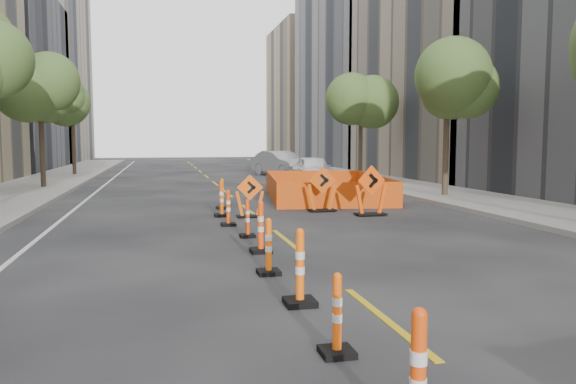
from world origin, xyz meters
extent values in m
plane|color=black|center=(0.00, 0.00, 0.00)|extent=(140.00, 140.00, 0.00)
cube|color=gray|center=(9.00, 12.00, 0.07)|extent=(4.00, 90.00, 0.15)
cube|color=gray|center=(-17.00, 55.60, 10.00)|extent=(12.00, 20.00, 20.00)
cube|color=gray|center=(17.00, 23.80, 7.00)|extent=(12.00, 16.00, 14.00)
cube|color=gray|center=(17.00, 40.20, 10.00)|extent=(12.00, 18.00, 20.00)
cube|color=tan|center=(17.00, 58.60, 8.00)|extent=(12.00, 14.00, 16.00)
cylinder|color=#382B1E|center=(-8.40, 20.00, 1.57)|extent=(0.24, 0.24, 3.15)
sphere|color=#42632A|center=(-8.40, 20.00, 4.55)|extent=(2.80, 2.80, 2.80)
cylinder|color=#382B1E|center=(-8.40, 30.00, 1.57)|extent=(0.24, 0.24, 3.15)
sphere|color=#42632A|center=(-8.40, 30.00, 4.55)|extent=(2.80, 2.80, 2.80)
cylinder|color=#382B1E|center=(8.40, 12.00, 1.57)|extent=(0.24, 0.24, 3.15)
sphere|color=#42632A|center=(8.40, 12.00, 4.55)|extent=(2.80, 2.80, 2.80)
cylinder|color=#382B1E|center=(8.40, 22.00, 1.57)|extent=(0.24, 0.24, 3.15)
sphere|color=#42632A|center=(8.40, 22.00, 4.55)|extent=(2.80, 2.80, 2.80)
imported|color=white|center=(5.37, 21.21, 0.76)|extent=(1.96, 4.53, 1.52)
imported|color=gray|center=(4.91, 27.82, 0.82)|extent=(3.46, 5.27, 1.64)
imported|color=black|center=(5.57, 35.06, 0.76)|extent=(3.45, 5.63, 1.53)
camera|label=1|loc=(-2.86, -8.79, 2.38)|focal=35.00mm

